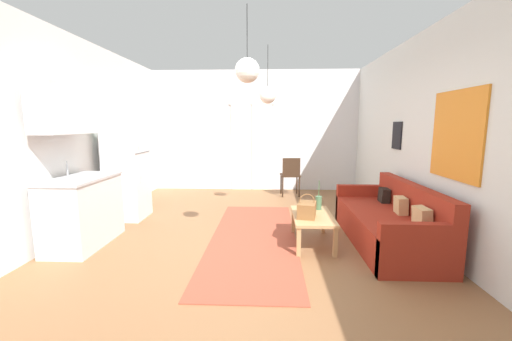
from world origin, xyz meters
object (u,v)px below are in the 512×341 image
at_px(handbag, 307,210).
at_px(pendant_lamp_near, 247,70).
at_px(bamboo_vase, 319,203).
at_px(pendant_lamp_far, 268,95).
at_px(coffee_table, 313,219).
at_px(accent_chair, 290,174).
at_px(couch, 391,224).
at_px(refrigerator, 127,171).

xyz_separation_m(handbag, pendant_lamp_near, (-0.73, -0.39, 1.65)).
height_order(bamboo_vase, pendant_lamp_far, pendant_lamp_far).
xyz_separation_m(coffee_table, pendant_lamp_far, (-0.61, 1.20, 1.70)).
bearing_deg(pendant_lamp_near, pendant_lamp_far, 82.99).
height_order(accent_chair, pendant_lamp_near, pendant_lamp_near).
xyz_separation_m(couch, pendant_lamp_near, (-1.85, -0.56, 1.88)).
bearing_deg(refrigerator, pendant_lamp_near, -35.85).
bearing_deg(pendant_lamp_near, accent_chair, 77.78).
relative_size(accent_chair, pendant_lamp_far, 0.92).
xyz_separation_m(accent_chair, pendant_lamp_near, (-0.71, -3.26, 1.65)).
height_order(coffee_table, accent_chair, accent_chair).
distance_m(refrigerator, pendant_lamp_near, 2.95).
xyz_separation_m(couch, pendant_lamp_far, (-1.65, 1.13, 1.77)).
height_order(bamboo_vase, handbag, bamboo_vase).
bearing_deg(pendant_lamp_near, refrigerator, 144.15).
xyz_separation_m(bamboo_vase, accent_chair, (-0.22, 2.51, 0.00)).
bearing_deg(pendant_lamp_far, pendant_lamp_near, -97.01).
xyz_separation_m(couch, handbag, (-1.13, -0.17, 0.23)).
distance_m(coffee_table, refrigerator, 3.15).
distance_m(bamboo_vase, accent_chair, 2.52).
bearing_deg(bamboo_vase, coffee_table, -113.90).
distance_m(couch, refrigerator, 4.13).
xyz_separation_m(refrigerator, pendant_lamp_far, (2.34, 0.16, 1.24)).
distance_m(couch, coffee_table, 1.04).
xyz_separation_m(coffee_table, bamboo_vase, (0.11, 0.26, 0.15)).
height_order(coffee_table, pendant_lamp_far, pendant_lamp_far).
relative_size(couch, refrigerator, 1.31).
bearing_deg(pendant_lamp_far, handbag, -68.36).
xyz_separation_m(refrigerator, accent_chair, (2.83, 1.73, -0.30)).
bearing_deg(accent_chair, refrigerator, 27.31).
relative_size(bamboo_vase, refrigerator, 0.26).
height_order(couch, coffee_table, couch).
bearing_deg(pendant_lamp_far, couch, -34.54).
relative_size(refrigerator, pendant_lamp_far, 1.72).
bearing_deg(pendant_lamp_near, handbag, 28.51).
bearing_deg(bamboo_vase, pendant_lamp_near, -140.94).
height_order(handbag, pendant_lamp_far, pendant_lamp_far).
relative_size(coffee_table, pendant_lamp_near, 1.13).
bearing_deg(pendant_lamp_near, coffee_table, 31.43).
bearing_deg(coffee_table, couch, 3.57).
bearing_deg(refrigerator, pendant_lamp_far, 3.90).
relative_size(couch, coffee_table, 2.26).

